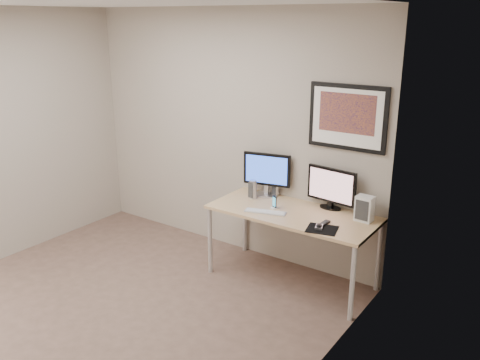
# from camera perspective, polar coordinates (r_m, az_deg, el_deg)

# --- Properties ---
(floor) EXTENTS (3.60, 3.60, 0.00)m
(floor) POSITION_cam_1_polar(r_m,az_deg,el_deg) (4.79, -13.58, -14.01)
(floor) COLOR brown
(floor) RESTS_ON ground
(room) EXTENTS (3.60, 3.60, 3.60)m
(room) POSITION_cam_1_polar(r_m,az_deg,el_deg) (4.48, -10.83, 6.64)
(room) COLOR white
(room) RESTS_ON ground
(desk) EXTENTS (1.60, 0.70, 0.73)m
(desk) POSITION_cam_1_polar(r_m,az_deg,el_deg) (4.87, 5.91, -4.28)
(desk) COLOR #A97452
(desk) RESTS_ON floor
(framed_art) EXTENTS (0.75, 0.04, 0.60)m
(framed_art) POSITION_cam_1_polar(r_m,az_deg,el_deg) (4.74, 11.97, 6.91)
(framed_art) COLOR black
(framed_art) RESTS_ON room
(monitor_large) EXTENTS (0.49, 0.20, 0.45)m
(monitor_large) POSITION_cam_1_polar(r_m,az_deg,el_deg) (5.17, 3.02, 0.84)
(monitor_large) COLOR #BDBCC2
(monitor_large) RESTS_ON desk
(monitor_tv) EXTENTS (0.51, 0.14, 0.40)m
(monitor_tv) POSITION_cam_1_polar(r_m,az_deg,el_deg) (4.90, 10.22, -0.82)
(monitor_tv) COLOR black
(monitor_tv) RESTS_ON desk
(speaker_left) EXTENTS (0.08, 0.08, 0.19)m
(speaker_left) POSITION_cam_1_polar(r_m,az_deg,el_deg) (5.14, 1.47, -1.04)
(speaker_left) COLOR #BDBCC2
(speaker_left) RESTS_ON desk
(speaker_right) EXTENTS (0.07, 0.07, 0.16)m
(speaker_right) POSITION_cam_1_polar(r_m,az_deg,el_deg) (5.24, 4.06, -0.90)
(speaker_right) COLOR #BDBCC2
(speaker_right) RESTS_ON desk
(phone_dock) EXTENTS (0.08, 0.08, 0.13)m
(phone_dock) POSITION_cam_1_polar(r_m,az_deg,el_deg) (4.88, 3.90, -2.53)
(phone_dock) COLOR black
(phone_dock) RESTS_ON desk
(keyboard) EXTENTS (0.40, 0.21, 0.01)m
(keyboard) POSITION_cam_1_polar(r_m,az_deg,el_deg) (4.80, 2.86, -3.58)
(keyboard) COLOR #BABABF
(keyboard) RESTS_ON desk
(mousepad) EXTENTS (0.31, 0.29, 0.00)m
(mousepad) POSITION_cam_1_polar(r_m,az_deg,el_deg) (4.48, 9.20, -5.47)
(mousepad) COLOR black
(mousepad) RESTS_ON desk
(mouse) EXTENTS (0.09, 0.11, 0.03)m
(mouse) POSITION_cam_1_polar(r_m,az_deg,el_deg) (4.50, 8.88, -5.13)
(mouse) COLOR black
(mouse) RESTS_ON mousepad
(remote) EXTENTS (0.06, 0.18, 0.02)m
(remote) POSITION_cam_1_polar(r_m,az_deg,el_deg) (4.57, 9.33, -4.88)
(remote) COLOR black
(remote) RESTS_ON desk
(fan_unit) EXTENTS (0.16, 0.12, 0.24)m
(fan_unit) POSITION_cam_1_polar(r_m,az_deg,el_deg) (4.70, 13.81, -3.13)
(fan_unit) COLOR silver
(fan_unit) RESTS_ON desk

